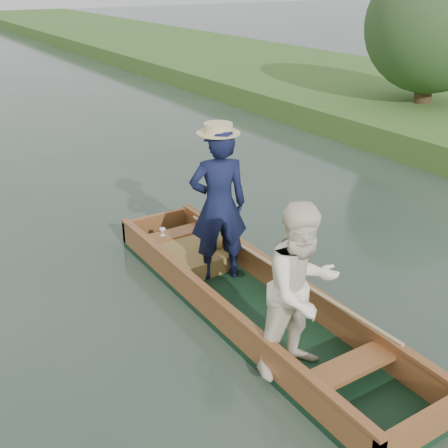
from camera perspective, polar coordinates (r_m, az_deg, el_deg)
ground at (r=6.75m, az=2.78°, el=-9.15°), size 120.00×120.00×0.00m
trees_far at (r=14.12m, az=-16.77°, el=18.42°), size 21.71×11.80×4.27m
punt at (r=6.29m, az=2.96°, el=-4.32°), size 1.22×5.00×2.08m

